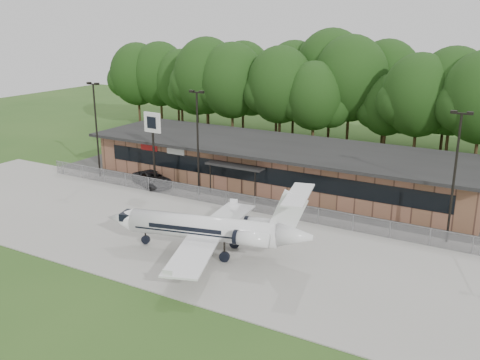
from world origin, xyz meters
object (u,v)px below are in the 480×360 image
Objects in this scene: suv at (152,179)px; pole_sign at (153,130)px; business_jet at (211,229)px; terminal at (279,164)px.

suv is 0.70× the size of pole_sign.
business_jet is 18.18m from pole_sign.
suv is (-14.22, 10.95, -1.17)m from business_jet.
terminal is 13.33m from pole_sign.
terminal is at bearing -32.65° from suv.
pole_sign is at bearing -146.09° from terminal.
suv is (-10.92, -7.19, -1.43)m from terminal.
suv is at bearing -146.64° from terminal.
terminal is 18.44m from business_jet.
business_jet is (3.30, -18.14, -0.26)m from terminal.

